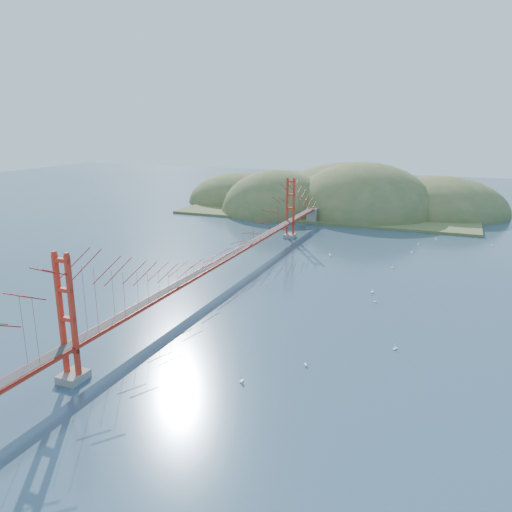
% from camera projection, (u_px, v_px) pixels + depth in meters
% --- Properties ---
extents(ground, '(320.00, 320.00, 0.00)m').
position_uv_depth(ground, '(223.00, 282.00, 70.73)').
color(ground, '#314A62').
rests_on(ground, ground).
extents(bridge, '(2.20, 94.40, 12.00)m').
position_uv_depth(bridge, '(222.00, 233.00, 69.06)').
color(bridge, gray).
rests_on(bridge, ground).
extents(far_headlands, '(84.00, 58.00, 25.00)m').
position_uv_depth(far_headlands, '(344.00, 208.00, 131.12)').
color(far_headlands, olive).
rests_on(far_headlands, ground).
extents(sailboat_17, '(0.55, 0.49, 0.63)m').
position_uv_depth(sailboat_17, '(492.00, 245.00, 91.03)').
color(sailboat_17, white).
rests_on(sailboat_17, ground).
extents(sailboat_7, '(0.58, 0.58, 0.62)m').
position_uv_depth(sailboat_7, '(436.00, 239.00, 95.78)').
color(sailboat_7, white).
rests_on(sailboat_7, ground).
extents(sailboat_14, '(0.61, 0.61, 0.66)m').
position_uv_depth(sailboat_14, '(395.00, 348.00, 49.81)').
color(sailboat_14, white).
rests_on(sailboat_14, ground).
extents(sailboat_15, '(0.58, 0.58, 0.61)m').
position_uv_depth(sailboat_15, '(411.00, 252.00, 86.00)').
color(sailboat_15, white).
rests_on(sailboat_15, ground).
extents(sailboat_12, '(0.58, 0.58, 0.63)m').
position_uv_depth(sailboat_12, '(419.00, 244.00, 92.08)').
color(sailboat_12, white).
rests_on(sailboat_12, ground).
extents(sailboat_3, '(0.55, 0.50, 0.62)m').
position_uv_depth(sailboat_3, '(392.00, 267.00, 77.26)').
color(sailboat_3, white).
rests_on(sailboat_3, ground).
extents(sailboat_10, '(0.50, 0.60, 0.70)m').
position_uv_depth(sailboat_10, '(242.00, 380.00, 43.65)').
color(sailboat_10, white).
rests_on(sailboat_10, ground).
extents(sailboat_0, '(0.53, 0.62, 0.71)m').
position_uv_depth(sailboat_0, '(372.00, 292.00, 66.25)').
color(sailboat_0, white).
rests_on(sailboat_0, ground).
extents(sailboat_16, '(0.69, 0.69, 0.74)m').
position_uv_depth(sailboat_16, '(330.00, 255.00, 84.49)').
color(sailboat_16, white).
rests_on(sailboat_16, ground).
extents(sailboat_6, '(0.56, 0.56, 0.60)m').
position_uv_depth(sailboat_6, '(306.00, 364.00, 46.60)').
color(sailboat_6, white).
rests_on(sailboat_6, ground).
extents(sailboat_2, '(0.52, 0.49, 0.59)m').
position_uv_depth(sailboat_2, '(374.00, 301.00, 62.76)').
color(sailboat_2, white).
rests_on(sailboat_2, ground).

